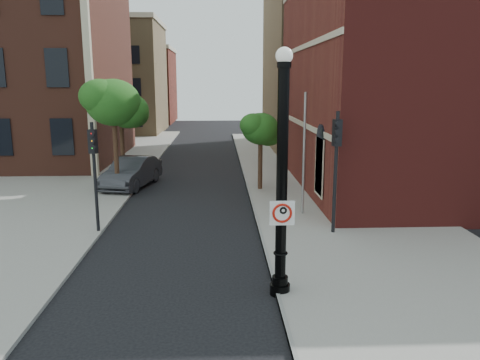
{
  "coord_description": "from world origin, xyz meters",
  "views": [
    {
      "loc": [
        0.5,
        -11.2,
        5.69
      ],
      "look_at": [
        1.1,
        2.0,
        2.92
      ],
      "focal_mm": 35.0,
      "sensor_mm": 36.0,
      "label": 1
    }
  ],
  "objects_px": {
    "no_parking_sign": "(282,213)",
    "traffic_signal_right": "(336,153)",
    "lamppost": "(282,187)",
    "traffic_signal_left": "(94,160)",
    "parked_car": "(132,172)"
  },
  "relations": [
    {
      "from": "lamppost",
      "to": "traffic_signal_right",
      "type": "xyz_separation_m",
      "value": [
        2.67,
        4.93,
        0.12
      ]
    },
    {
      "from": "parked_car",
      "to": "traffic_signal_right",
      "type": "distance_m",
      "value": 12.81
    },
    {
      "from": "no_parking_sign",
      "to": "traffic_signal_right",
      "type": "relative_size",
      "value": 0.14
    },
    {
      "from": "lamppost",
      "to": "traffic_signal_right",
      "type": "distance_m",
      "value": 5.61
    },
    {
      "from": "no_parking_sign",
      "to": "parked_car",
      "type": "xyz_separation_m",
      "value": [
        -6.43,
        13.83,
        -1.53
      ]
    },
    {
      "from": "traffic_signal_right",
      "to": "traffic_signal_left",
      "type": "bearing_deg",
      "value": 168.11
    },
    {
      "from": "lamppost",
      "to": "traffic_signal_left",
      "type": "distance_m",
      "value": 8.34
    },
    {
      "from": "parked_car",
      "to": "traffic_signal_right",
      "type": "xyz_separation_m",
      "value": [
        9.09,
        -8.73,
        2.32
      ]
    },
    {
      "from": "lamppost",
      "to": "traffic_signal_left",
      "type": "relative_size",
      "value": 1.54
    },
    {
      "from": "lamppost",
      "to": "no_parking_sign",
      "type": "distance_m",
      "value": 0.69
    },
    {
      "from": "no_parking_sign",
      "to": "traffic_signal_left",
      "type": "height_order",
      "value": "traffic_signal_left"
    },
    {
      "from": "traffic_signal_left",
      "to": "traffic_signal_right",
      "type": "height_order",
      "value": "traffic_signal_right"
    },
    {
      "from": "lamppost",
      "to": "traffic_signal_left",
      "type": "bearing_deg",
      "value": 138.73
    },
    {
      "from": "no_parking_sign",
      "to": "traffic_signal_right",
      "type": "bearing_deg",
      "value": 62.33
    },
    {
      "from": "no_parking_sign",
      "to": "traffic_signal_left",
      "type": "xyz_separation_m",
      "value": [
        -6.27,
        5.67,
        0.51
      ]
    }
  ]
}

